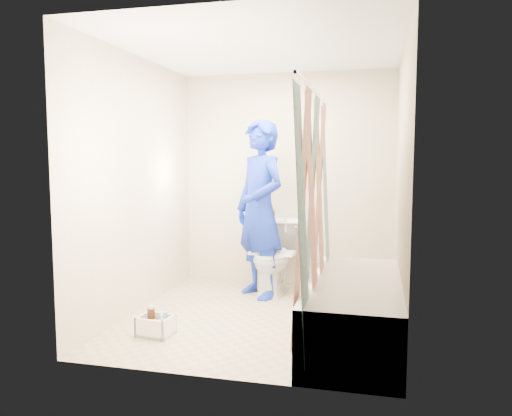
% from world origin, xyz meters
% --- Properties ---
extents(floor, '(2.60, 2.60, 0.00)m').
position_xyz_m(floor, '(0.00, 0.00, 0.00)').
color(floor, tan).
rests_on(floor, ground).
extents(ceiling, '(2.40, 2.60, 0.02)m').
position_xyz_m(ceiling, '(0.00, 0.00, 2.40)').
color(ceiling, white).
rests_on(ceiling, wall_back).
extents(wall_back, '(2.40, 0.02, 2.40)m').
position_xyz_m(wall_back, '(0.00, 1.30, 1.20)').
color(wall_back, beige).
rests_on(wall_back, ground).
extents(wall_front, '(2.40, 0.02, 2.40)m').
position_xyz_m(wall_front, '(0.00, -1.30, 1.20)').
color(wall_front, beige).
rests_on(wall_front, ground).
extents(wall_left, '(0.02, 2.60, 2.40)m').
position_xyz_m(wall_left, '(-1.20, 0.00, 1.20)').
color(wall_left, beige).
rests_on(wall_left, ground).
extents(wall_right, '(0.02, 2.60, 2.40)m').
position_xyz_m(wall_right, '(1.20, 0.00, 1.20)').
color(wall_right, beige).
rests_on(wall_right, ground).
extents(bathtub, '(0.70, 1.75, 0.50)m').
position_xyz_m(bathtub, '(0.85, -0.43, 0.27)').
color(bathtub, white).
rests_on(bathtub, ground).
extents(curtain_rod, '(0.02, 1.90, 0.02)m').
position_xyz_m(curtain_rod, '(0.52, -0.43, 1.95)').
color(curtain_rod, silver).
rests_on(curtain_rod, wall_back).
extents(shower_curtain, '(0.06, 1.75, 1.80)m').
position_xyz_m(shower_curtain, '(0.52, -0.43, 1.02)').
color(shower_curtain, white).
rests_on(shower_curtain, curtain_rod).
extents(toilet, '(0.49, 0.79, 0.77)m').
position_xyz_m(toilet, '(-0.05, 0.89, 0.39)').
color(toilet, white).
rests_on(toilet, ground).
extents(tank_lid, '(0.49, 0.24, 0.04)m').
position_xyz_m(tank_lid, '(-0.06, 0.77, 0.45)').
color(tank_lid, white).
rests_on(tank_lid, toilet).
extents(tank_internals, '(0.19, 0.06, 0.25)m').
position_xyz_m(tank_internals, '(-0.08, 1.10, 0.76)').
color(tank_internals, black).
rests_on(tank_internals, toilet).
extents(plumber, '(0.80, 0.77, 1.84)m').
position_xyz_m(plumber, '(-0.18, 0.69, 0.92)').
color(plumber, '#0F0F97').
rests_on(plumber, ground).
extents(cleaning_caddy, '(0.29, 0.24, 0.21)m').
position_xyz_m(cleaning_caddy, '(-0.73, -0.66, 0.08)').
color(cleaning_caddy, white).
rests_on(cleaning_caddy, ground).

